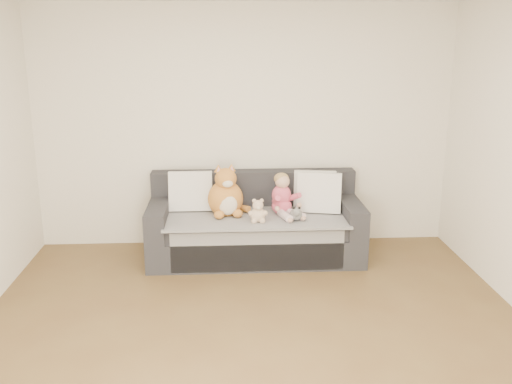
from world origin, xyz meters
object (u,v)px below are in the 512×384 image
toddler (283,197)px  sippy_cup (260,212)px  plush_cat (226,196)px  teddy_bear (258,213)px  sofa (255,227)px

toddler → sippy_cup: toddler is taller
plush_cat → sippy_cup: bearing=-29.4°
plush_cat → sippy_cup: plush_cat is taller
toddler → sippy_cup: 0.29m
teddy_bear → sippy_cup: teddy_bear is taller
teddy_bear → sippy_cup: (0.03, 0.15, -0.04)m
toddler → plush_cat: size_ratio=0.80×
sofa → toddler: bearing=-14.2°
teddy_bear → sippy_cup: 0.16m
teddy_bear → plush_cat: bearing=139.0°
plush_cat → teddy_bear: size_ratio=2.28×
toddler → plush_cat: 0.59m
sofa → sippy_cup: 0.27m
plush_cat → sofa: bearing=-2.3°
toddler → teddy_bear: 0.37m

